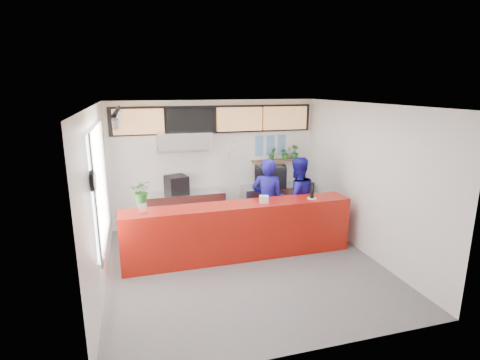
{
  "coord_description": "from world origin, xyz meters",
  "views": [
    {
      "loc": [
        -1.88,
        -6.22,
        3.31
      ],
      "look_at": [
        0.1,
        0.7,
        1.5
      ],
      "focal_mm": 28.0,
      "sensor_mm": 36.0,
      "label": 1
    }
  ],
  "objects_px": {
    "staff_center": "(267,201)",
    "service_counter": "(239,231)",
    "pepper_mill": "(312,190)",
    "espresso_machine": "(270,176)",
    "staff_right": "(297,199)",
    "panini_oven": "(177,185)"
  },
  "relations": [
    {
      "from": "service_counter",
      "to": "staff_center",
      "type": "relative_size",
      "value": 2.44
    },
    {
      "from": "staff_right",
      "to": "panini_oven",
      "type": "bearing_deg",
      "value": -30.54
    },
    {
      "from": "panini_oven",
      "to": "staff_center",
      "type": "xyz_separation_m",
      "value": [
        1.79,
        -1.2,
        -0.18
      ]
    },
    {
      "from": "espresso_machine",
      "to": "staff_center",
      "type": "xyz_separation_m",
      "value": [
        -0.51,
        -1.2,
        -0.23
      ]
    },
    {
      "from": "panini_oven",
      "to": "staff_right",
      "type": "height_order",
      "value": "staff_right"
    },
    {
      "from": "panini_oven",
      "to": "espresso_machine",
      "type": "bearing_deg",
      "value": -16.26
    },
    {
      "from": "espresso_machine",
      "to": "staff_right",
      "type": "bearing_deg",
      "value": -64.09
    },
    {
      "from": "espresso_machine",
      "to": "pepper_mill",
      "type": "distance_m",
      "value": 1.87
    },
    {
      "from": "panini_oven",
      "to": "staff_right",
      "type": "xyz_separation_m",
      "value": [
        2.45,
        -1.25,
        -0.18
      ]
    },
    {
      "from": "staff_center",
      "to": "pepper_mill",
      "type": "bearing_deg",
      "value": 161.8
    },
    {
      "from": "espresso_machine",
      "to": "staff_center",
      "type": "bearing_deg",
      "value": -94.03
    },
    {
      "from": "pepper_mill",
      "to": "staff_center",
      "type": "bearing_deg",
      "value": 137.56
    },
    {
      "from": "service_counter",
      "to": "staff_center",
      "type": "height_order",
      "value": "staff_center"
    },
    {
      "from": "service_counter",
      "to": "pepper_mill",
      "type": "relative_size",
      "value": 14.22
    },
    {
      "from": "service_counter",
      "to": "pepper_mill",
      "type": "bearing_deg",
      "value": -2.2
    },
    {
      "from": "staff_center",
      "to": "staff_right",
      "type": "height_order",
      "value": "staff_center"
    },
    {
      "from": "panini_oven",
      "to": "staff_right",
      "type": "relative_size",
      "value": 0.25
    },
    {
      "from": "service_counter",
      "to": "pepper_mill",
      "type": "xyz_separation_m",
      "value": [
        1.51,
        -0.06,
        0.72
      ]
    },
    {
      "from": "panini_oven",
      "to": "service_counter",
      "type": "bearing_deg",
      "value": -77.3
    },
    {
      "from": "panini_oven",
      "to": "pepper_mill",
      "type": "relative_size",
      "value": 1.43
    },
    {
      "from": "staff_center",
      "to": "service_counter",
      "type": "bearing_deg",
      "value": 61.1
    },
    {
      "from": "panini_oven",
      "to": "pepper_mill",
      "type": "distance_m",
      "value": 3.12
    }
  ]
}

